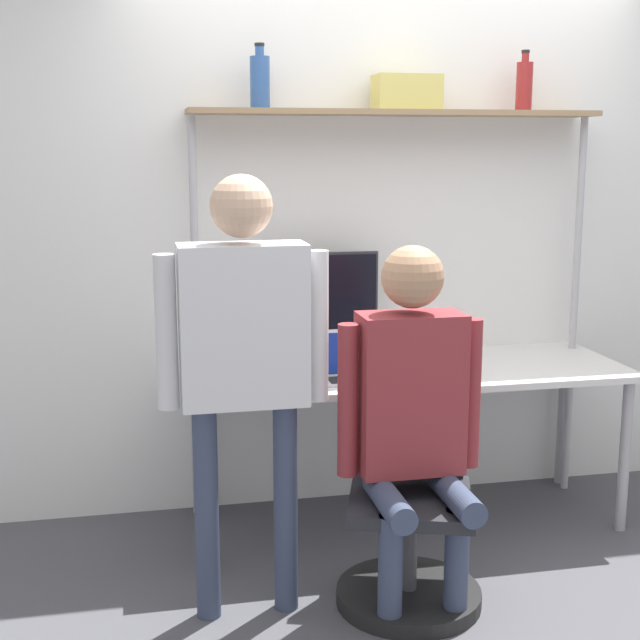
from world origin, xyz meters
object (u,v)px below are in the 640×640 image
monitor (314,301)px  person_seated (413,401)px  laptop (356,365)px  bottle_red (524,85)px  storage_box (407,92)px  person_standing (244,341)px  bottle_blue (260,81)px  cell_phone (415,374)px  office_chair (410,533)px

monitor → person_seated: person_seated is taller
laptop → bottle_red: bottle_red is taller
person_seated → storage_box: storage_box is taller
person_standing → bottle_blue: 1.33m
cell_phone → bottle_red: 1.46m
laptop → office_chair: 0.79m
office_chair → person_seated: 0.55m
person_seated → person_standing: 0.67m
person_seated → bottle_red: 1.75m
office_chair → bottle_red: (0.82, 0.93, 1.75)m
cell_phone → person_standing: 1.04m
bottle_blue → storage_box: (0.67, 0.00, -0.04)m
bottle_red → storage_box: size_ratio=0.93×
laptop → cell_phone: 0.27m
bottle_blue → person_seated: bearing=-66.8°
person_seated → bottle_red: bearing=49.4°
cell_phone → person_seated: 0.66m
laptop → monitor: bearing=109.3°
cell_phone → bottle_red: bottle_red is taller
person_seated → bottle_blue: 1.60m
office_chair → bottle_red: size_ratio=3.23×
person_seated → laptop: bearing=95.4°
office_chair → laptop: bearing=97.0°
monitor → bottle_blue: bottle_blue is taller
storage_box → monitor: bearing=-178.8°
storage_box → person_standing: bearing=-134.1°
storage_box → bottle_red: bearing=0.0°
cell_phone → storage_box: storage_box is taller
person_standing → laptop: bearing=44.9°
office_chair → person_standing: person_standing is taller
person_standing → storage_box: storage_box is taller
person_seated → storage_box: (0.26, 0.97, 1.16)m
cell_phone → person_seated: size_ratio=0.11×
bottle_blue → storage_box: 0.67m
monitor → storage_box: (0.43, 0.01, 0.95)m
laptop → person_seated: person_seated is taller
person_standing → bottle_red: bearing=31.9°
monitor → office_chair: (0.19, -0.92, -0.76)m
cell_phone → bottle_blue: bottle_blue is taller
cell_phone → monitor: bearing=138.5°
monitor → office_chair: 1.21m
laptop → person_seated: (0.06, -0.62, 0.01)m
person_standing → bottle_blue: bottle_blue is taller
person_seated → person_standing: (-0.62, 0.07, 0.24)m
cell_phone → storage_box: (0.05, 0.35, 1.23)m
laptop → bottle_blue: (-0.36, 0.35, 1.22)m
bottle_red → bottle_blue: (-1.25, 0.00, 0.00)m
office_chair → person_standing: bearing=177.6°
monitor → bottle_red: bottle_red is taller
office_chair → storage_box: bearing=75.2°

